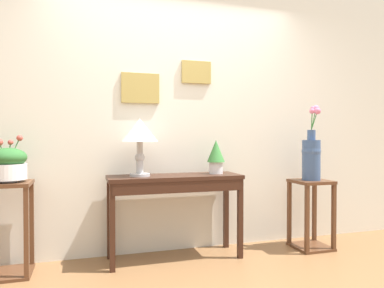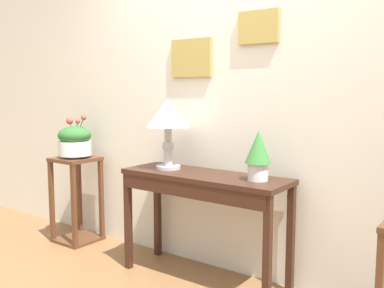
% 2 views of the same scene
% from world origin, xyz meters
% --- Properties ---
extents(back_wall_with_art, '(9.00, 0.13, 2.80)m').
position_xyz_m(back_wall_with_art, '(-0.00, 1.37, 1.40)').
color(back_wall_with_art, silver).
rests_on(back_wall_with_art, ground).
extents(console_table, '(1.22, 0.40, 0.77)m').
position_xyz_m(console_table, '(-0.07, 1.06, 0.66)').
color(console_table, '#381E14').
rests_on(console_table, ground).
extents(table_lamp, '(0.32, 0.32, 0.51)m').
position_xyz_m(table_lamp, '(-0.39, 1.08, 1.15)').
color(table_lamp, '#B7B7BC').
rests_on(table_lamp, console_table).
extents(potted_plant_on_console, '(0.17, 0.17, 0.32)m').
position_xyz_m(potted_plant_on_console, '(0.34, 1.10, 0.95)').
color(potted_plant_on_console, silver).
rests_on(potted_plant_on_console, console_table).
extents(pedestal_stand_left, '(0.35, 0.35, 0.76)m').
position_xyz_m(pedestal_stand_left, '(-1.45, 1.08, 0.38)').
color(pedestal_stand_left, '#56331E').
rests_on(pedestal_stand_left, ground).
extents(planter_bowl_wide_left, '(0.29, 0.29, 0.38)m').
position_xyz_m(planter_bowl_wide_left, '(-1.45, 1.09, 0.91)').
color(planter_bowl_wide_left, silver).
rests_on(planter_bowl_wide_left, pedestal_stand_left).
extents(pedestal_stand_right, '(0.35, 0.35, 0.69)m').
position_xyz_m(pedestal_stand_right, '(1.32, 0.97, 0.35)').
color(pedestal_stand_right, '#56331E').
rests_on(pedestal_stand_right, ground).
extents(flower_vase_tall_right, '(0.20, 0.19, 0.76)m').
position_xyz_m(flower_vase_tall_right, '(1.32, 0.97, 0.95)').
color(flower_vase_tall_right, '#3D5684').
rests_on(flower_vase_tall_right, pedestal_stand_right).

